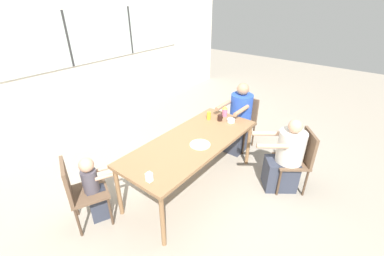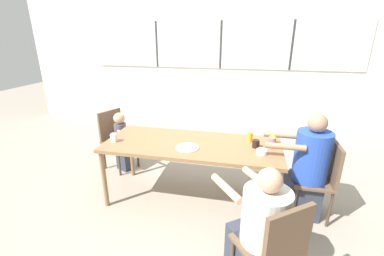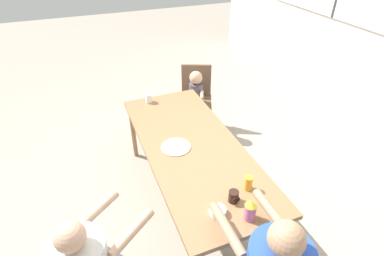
{
  "view_description": "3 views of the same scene",
  "coord_description": "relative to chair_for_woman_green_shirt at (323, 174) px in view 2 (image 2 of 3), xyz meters",
  "views": [
    {
      "loc": [
        -2.18,
        -1.72,
        2.4
      ],
      "look_at": [
        0.0,
        0.0,
        0.9
      ],
      "focal_mm": 24.0,
      "sensor_mm": 36.0,
      "label": 1
    },
    {
      "loc": [
        0.57,
        -2.59,
        1.86
      ],
      "look_at": [
        0.0,
        0.0,
        0.9
      ],
      "focal_mm": 24.0,
      "sensor_mm": 36.0,
      "label": 2
    },
    {
      "loc": [
        1.91,
        -0.77,
        2.32
      ],
      "look_at": [
        0.0,
        0.0,
        0.9
      ],
      "focal_mm": 28.0,
      "sensor_mm": 36.0,
      "label": 3
    }
  ],
  "objects": [
    {
      "name": "ground_plane",
      "position": [
        -1.39,
        0.01,
        -0.5
      ],
      "size": [
        16.0,
        16.0,
        0.0
      ],
      "primitive_type": "plane",
      "color": "gray"
    },
    {
      "name": "wall_back_with_windows",
      "position": [
        -1.39,
        2.64,
        0.91
      ],
      "size": [
        8.4,
        0.08,
        2.8
      ],
      "color": "silver",
      "rests_on": "ground_plane"
    },
    {
      "name": "dining_table",
      "position": [
        -1.39,
        0.01,
        0.16
      ],
      "size": [
        1.96,
        0.81,
        0.72
      ],
      "color": "olive",
      "rests_on": "ground_plane"
    },
    {
      "name": "chair_for_woman_green_shirt",
      "position": [
        0.0,
        0.0,
        0.0
      ],
      "size": [
        0.4,
        0.4,
        0.85
      ],
      "rotation": [
        0.0,
        0.0,
        1.56
      ],
      "color": "brown",
      "rests_on": "ground_plane"
    },
    {
      "name": "chair_for_man_blue_shirt",
      "position": [
        -0.55,
        -1.1,
        0.0
      ],
      "size": [
        0.56,
        0.56,
        0.85
      ],
      "rotation": [
        0.0,
        0.0,
        0.65
      ],
      "color": "brown",
      "rests_on": "ground_plane"
    },
    {
      "name": "chair_for_toddler",
      "position": [
        -2.66,
        0.58,
        0.0
      ],
      "size": [
        0.53,
        0.53,
        0.85
      ],
      "rotation": [
        0.0,
        0.0,
        -1.99
      ],
      "color": "brown",
      "rests_on": "ground_plane"
    },
    {
      "name": "person_woman_green_shirt",
      "position": [
        -0.17,
        0.0,
        0.01
      ],
      "size": [
        0.66,
        0.38,
        1.15
      ],
      "rotation": [
        0.0,
        0.0,
        1.56
      ],
      "color": "#333847",
      "rests_on": "ground_plane"
    },
    {
      "name": "person_man_blue_shirt",
      "position": [
        -0.66,
        -0.96,
        -0.05
      ],
      "size": [
        0.64,
        0.69,
        1.03
      ],
      "rotation": [
        0.0,
        0.0,
        0.65
      ],
      "color": "#333847",
      "rests_on": "ground_plane"
    },
    {
      "name": "person_toddler",
      "position": [
        -2.52,
        0.52,
        -0.09
      ],
      "size": [
        0.35,
        0.28,
        0.86
      ],
      "rotation": [
        0.0,
        0.0,
        -1.99
      ],
      "color": "#333847",
      "rests_on": "ground_plane"
    },
    {
      "name": "coffee_mug",
      "position": [
        -0.69,
        0.04,
        0.26
      ],
      "size": [
        0.08,
        0.07,
        0.09
      ],
      "color": "black",
      "rests_on": "dining_table"
    },
    {
      "name": "sippy_cup",
      "position": [
        -0.53,
        0.07,
        0.3
      ],
      "size": [
        0.08,
        0.08,
        0.16
      ],
      "color": "#CC668C",
      "rests_on": "dining_table"
    },
    {
      "name": "juice_glass",
      "position": [
        -0.76,
        0.2,
        0.28
      ],
      "size": [
        0.06,
        0.06,
        0.11
      ],
      "color": "gold",
      "rests_on": "dining_table"
    },
    {
      "name": "milk_carton_small",
      "position": [
        -2.27,
        -0.14,
        0.27
      ],
      "size": [
        0.06,
        0.06,
        0.1
      ],
      "color": "silver",
      "rests_on": "dining_table"
    },
    {
      "name": "bowl_white_shallow",
      "position": [
        -0.64,
        -0.11,
        0.24
      ],
      "size": [
        0.11,
        0.11,
        0.05
      ],
      "color": "white",
      "rests_on": "dining_table"
    },
    {
      "name": "plate_tortillas",
      "position": [
        -1.41,
        -0.13,
        0.22
      ],
      "size": [
        0.25,
        0.25,
        0.01
      ],
      "color": "beige",
      "rests_on": "dining_table"
    }
  ]
}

